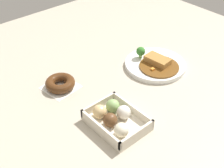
{
  "coord_description": "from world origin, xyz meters",
  "views": [
    {
      "loc": [
        0.64,
        -0.65,
        0.7
      ],
      "look_at": [
        -0.02,
        -0.07,
        0.03
      ],
      "focal_mm": 48.6,
      "sensor_mm": 36.0,
      "label": 1
    }
  ],
  "objects": [
    {
      "name": "ground_plane",
      "position": [
        0.0,
        0.0,
        0.0
      ],
      "size": [
        1.6,
        1.6,
        0.0
      ],
      "primitive_type": "plane",
      "color": "#B2A893"
    },
    {
      "name": "donut_box",
      "position": [
        0.12,
        -0.18,
        0.02
      ],
      "size": [
        0.19,
        0.14,
        0.06
      ],
      "color": "beige",
      "rests_on": "ground_plane"
    },
    {
      "name": "curry_plate",
      "position": [
        -0.02,
        0.16,
        0.01
      ],
      "size": [
        0.25,
        0.25,
        0.07
      ],
      "color": "white",
      "rests_on": "ground_plane"
    },
    {
      "name": "chocolate_ring_donut",
      "position": [
        -0.16,
        -0.2,
        0.02
      ],
      "size": [
        0.13,
        0.13,
        0.04
      ],
      "color": "white",
      "rests_on": "ground_plane"
    }
  ]
}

